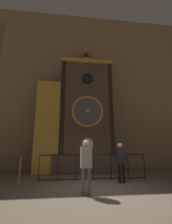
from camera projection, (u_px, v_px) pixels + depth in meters
name	position (u px, v px, depth m)	size (l,w,h in m)	color
ground_plane	(97.00, 191.00, 5.02)	(28.00, 28.00, 0.00)	brown
cathedral_back_wall	(82.00, 84.00, 11.52)	(24.00, 0.32, 12.27)	#997A5B
clock_tower	(79.00, 115.00, 9.46)	(4.91, 1.80, 8.25)	brown
railing_fence	(94.00, 165.00, 6.78)	(4.87, 0.05, 1.11)	black
visitor_near	(86.00, 161.00, 4.76)	(0.36, 0.25, 1.65)	#58554F
visitor_far	(121.00, 158.00, 6.33)	(0.37, 0.26, 1.60)	black
stanchion_post	(19.00, 174.00, 6.18)	(0.28, 0.28, 1.02)	#B28E33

